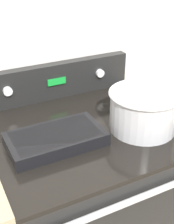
{
  "coord_description": "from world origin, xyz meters",
  "views": [
    {
      "loc": [
        -0.48,
        -0.62,
        1.59
      ],
      "look_at": [
        0.02,
        0.37,
        0.98
      ],
      "focal_mm": 50.0,
      "sensor_mm": 36.0,
      "label": 1
    }
  ],
  "objects": [
    {
      "name": "kitchen_wall",
      "position": [
        0.0,
        0.73,
        1.25
      ],
      "size": [
        8.0,
        0.05,
        2.5
      ],
      "color": "silver",
      "rests_on": "ground_plane"
    },
    {
      "name": "stove_range",
      "position": [
        0.0,
        0.35,
        0.46
      ],
      "size": [
        0.77,
        0.73,
        0.92
      ],
      "color": "black",
      "rests_on": "ground_plane"
    },
    {
      "name": "control_panel",
      "position": [
        0.0,
        0.67,
        1.0
      ],
      "size": [
        0.77,
        0.07,
        0.17
      ],
      "color": "black",
      "rests_on": "stove_range"
    },
    {
      "name": "mixing_bowl",
      "position": [
        0.21,
        0.24,
        1.01
      ],
      "size": [
        0.28,
        0.28,
        0.16
      ],
      "color": "silver",
      "rests_on": "stove_range"
    },
    {
      "name": "casserole_dish",
      "position": [
        -0.15,
        0.29,
        0.95
      ],
      "size": [
        0.36,
        0.2,
        0.05
      ],
      "color": "black",
      "rests_on": "stove_range"
    },
    {
      "name": "ladle",
      "position": [
        0.37,
        0.44,
        0.96
      ],
      "size": [
        0.08,
        0.32,
        0.08
      ],
      "color": "teal",
      "rests_on": "stove_range"
    }
  ]
}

